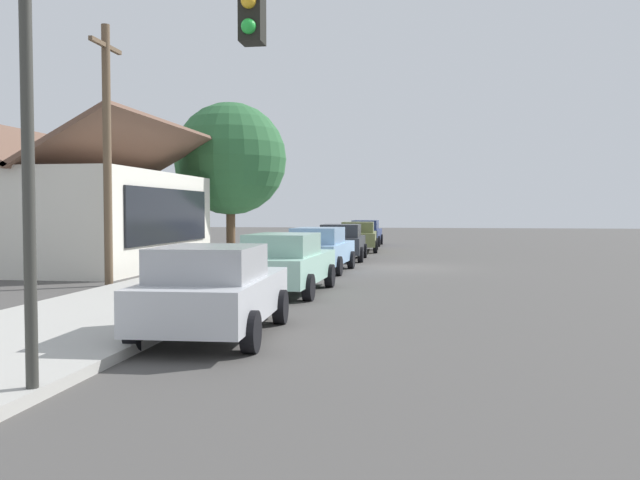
% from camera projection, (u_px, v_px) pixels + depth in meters
% --- Properties ---
extents(ground_plane, '(120.00, 120.00, 0.00)m').
position_uv_depth(ground_plane, '(401.00, 267.00, 25.62)').
color(ground_plane, '#4C4947').
extents(sidewalk_curb, '(60.00, 4.20, 0.16)m').
position_uv_depth(sidewalk_curb, '(260.00, 264.00, 26.47)').
color(sidewalk_curb, '#B2AFA8').
rests_on(sidewalk_curb, ground).
extents(car_silver, '(4.38, 2.17, 1.59)m').
position_uv_depth(car_silver, '(214.00, 290.00, 11.48)').
color(car_silver, silver).
rests_on(car_silver, ground).
extents(car_seafoam, '(4.83, 2.14, 1.59)m').
position_uv_depth(car_seafoam, '(286.00, 263.00, 17.56)').
color(car_seafoam, '#9ED1BC').
rests_on(car_seafoam, ground).
extents(car_skyblue, '(4.73, 2.15, 1.59)m').
position_uv_depth(car_skyblue, '(320.00, 249.00, 23.73)').
color(car_skyblue, '#8CB7E0').
rests_on(car_skyblue, ground).
extents(car_charcoal, '(4.52, 2.14, 1.59)m').
position_uv_depth(car_charcoal, '(342.00, 242.00, 29.42)').
color(car_charcoal, '#2D3035').
rests_on(car_charcoal, ground).
extents(car_olive, '(4.91, 2.26, 1.59)m').
position_uv_depth(car_olive, '(358.00, 236.00, 35.67)').
color(car_olive, olive).
rests_on(car_olive, ground).
extents(car_navy, '(4.53, 1.96, 1.59)m').
position_uv_depth(car_navy, '(366.00, 233.00, 41.65)').
color(car_navy, navy).
rests_on(car_navy, ground).
extents(storefront_building, '(10.32, 6.97, 5.53)m').
position_uv_depth(storefront_building, '(87.00, 217.00, 25.64)').
color(storefront_building, silver).
rests_on(storefront_building, ground).
extents(shade_tree, '(5.44, 5.44, 7.42)m').
position_uv_depth(shade_tree, '(230.00, 159.00, 32.29)').
color(shade_tree, brown).
rests_on(shade_tree, ground).
extents(traffic_light_main, '(0.37, 2.79, 5.20)m').
position_uv_depth(traffic_light_main, '(115.00, 91.00, 7.28)').
color(traffic_light_main, '#383833').
rests_on(traffic_light_main, ground).
extents(utility_pole_wooden, '(1.80, 0.24, 7.50)m').
position_uv_depth(utility_pole_wooden, '(107.00, 150.00, 19.15)').
color(utility_pole_wooden, brown).
rests_on(utility_pole_wooden, ground).
extents(fire_hydrant_red, '(0.22, 0.22, 0.71)m').
position_uv_depth(fire_hydrant_red, '(209.00, 282.00, 15.76)').
color(fire_hydrant_red, red).
rests_on(fire_hydrant_red, sidewalk_curb).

